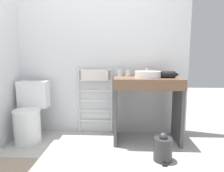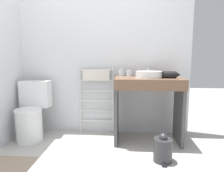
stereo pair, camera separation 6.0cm
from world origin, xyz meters
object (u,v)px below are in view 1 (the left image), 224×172
(toilet, at_px, (30,114))
(hair_dryer, at_px, (169,74))
(sink_basin, at_px, (148,74))
(cup_near_wall, at_px, (120,73))
(cup_near_edge, at_px, (128,73))
(trash_bin, at_px, (163,149))
(towel_radiator, at_px, (95,87))

(toilet, bearing_deg, hair_dryer, -0.20)
(sink_basin, height_order, cup_near_wall, cup_near_wall)
(cup_near_edge, bearing_deg, sink_basin, -32.68)
(sink_basin, xyz_separation_m, trash_bin, (0.11, -0.51, -0.78))
(sink_basin, relative_size, hair_dryer, 1.57)
(towel_radiator, relative_size, trash_bin, 3.08)
(toilet, bearing_deg, towel_radiator, 19.66)
(sink_basin, bearing_deg, toilet, -178.85)
(towel_radiator, height_order, sink_basin, towel_radiator)
(towel_radiator, bearing_deg, toilet, -160.34)
(toilet, height_order, towel_radiator, towel_radiator)
(sink_basin, distance_m, hair_dryer, 0.26)
(cup_near_wall, height_order, trash_bin, cup_near_wall)
(towel_radiator, relative_size, sink_basin, 2.88)
(cup_near_wall, relative_size, cup_near_edge, 1.08)
(hair_dryer, bearing_deg, trash_bin, -107.01)
(toilet, xyz_separation_m, towel_radiator, (0.86, 0.31, 0.34))
(towel_radiator, bearing_deg, sink_basin, -20.58)
(toilet, height_order, sink_basin, sink_basin)
(cup_near_edge, relative_size, hair_dryer, 0.37)
(trash_bin, bearing_deg, towel_radiator, 137.01)
(toilet, distance_m, cup_near_wall, 1.37)
(hair_dryer, bearing_deg, toilet, 179.80)
(toilet, distance_m, hair_dryer, 1.94)
(sink_basin, distance_m, trash_bin, 0.94)
(towel_radiator, xyz_separation_m, hair_dryer, (0.99, -0.31, 0.21))
(sink_basin, height_order, hair_dryer, hair_dryer)
(cup_near_wall, distance_m, trash_bin, 1.16)
(trash_bin, bearing_deg, cup_near_edge, 118.62)
(cup_near_wall, distance_m, hair_dryer, 0.67)
(sink_basin, relative_size, trash_bin, 1.07)
(towel_radiator, height_order, hair_dryer, towel_radiator)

